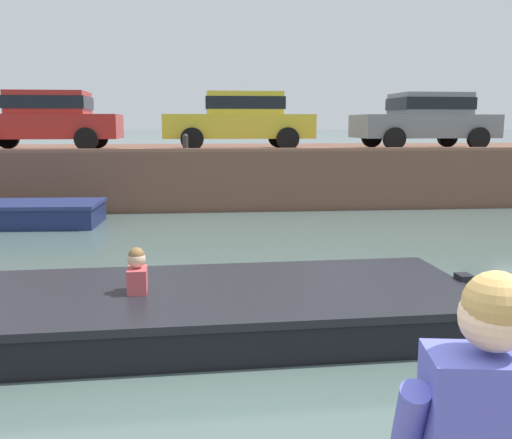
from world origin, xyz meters
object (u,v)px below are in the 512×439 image
at_px(motorboat_passing, 191,310).
at_px(car_centre_yellow, 240,118).
at_px(car_left_inner_red, 46,118).
at_px(mooring_bollard_mid, 185,142).
at_px(car_right_inner_grey, 426,118).

xyz_separation_m(motorboat_passing, car_centre_yellow, (1.22, 9.91, 2.15)).
xyz_separation_m(car_left_inner_red, mooring_bollard_mid, (3.71, -1.30, -0.61)).
xyz_separation_m(motorboat_passing, mooring_bollard_mid, (-0.26, 8.61, 1.54)).
bearing_deg(car_centre_yellow, mooring_bollard_mid, -138.62).
height_order(car_left_inner_red, mooring_bollard_mid, car_left_inner_red).
bearing_deg(car_left_inner_red, mooring_bollard_mid, -19.34).
bearing_deg(car_left_inner_red, car_right_inner_grey, 0.01).
relative_size(motorboat_passing, car_left_inner_red, 1.71).
relative_size(motorboat_passing, car_centre_yellow, 1.69).
relative_size(car_left_inner_red, car_centre_yellow, 0.98).
bearing_deg(mooring_bollard_mid, car_centre_yellow, 41.38).
distance_m(motorboat_passing, car_left_inner_red, 10.89).
distance_m(car_centre_yellow, car_right_inner_grey, 5.28).
bearing_deg(mooring_bollard_mid, car_right_inner_grey, 10.92).
bearing_deg(motorboat_passing, car_left_inner_red, 111.80).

